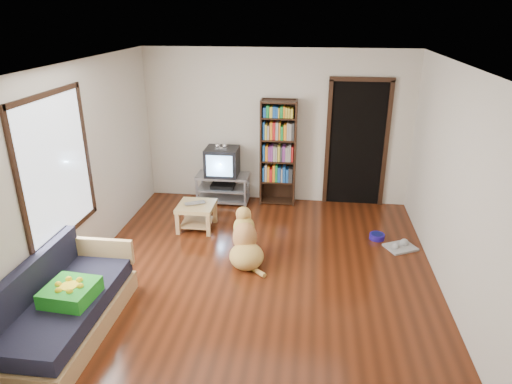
# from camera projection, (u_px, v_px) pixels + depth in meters

# --- Properties ---
(ground) EXTENTS (5.00, 5.00, 0.00)m
(ground) POSITION_uv_depth(u_px,v_px,m) (258.00, 272.00, 5.89)
(ground) COLOR #501F0D
(ground) RESTS_ON ground
(ceiling) EXTENTS (5.00, 5.00, 0.00)m
(ceiling) POSITION_uv_depth(u_px,v_px,m) (259.00, 65.00, 4.92)
(ceiling) COLOR white
(ceiling) RESTS_ON ground
(wall_back) EXTENTS (4.50, 0.00, 4.50)m
(wall_back) POSITION_uv_depth(u_px,v_px,m) (276.00, 128.00, 7.71)
(wall_back) COLOR beige
(wall_back) RESTS_ON ground
(wall_front) EXTENTS (4.50, 0.00, 4.50)m
(wall_front) POSITION_uv_depth(u_px,v_px,m) (215.00, 304.00, 3.11)
(wall_front) COLOR beige
(wall_front) RESTS_ON ground
(wall_left) EXTENTS (0.00, 5.00, 5.00)m
(wall_left) POSITION_uv_depth(u_px,v_px,m) (79.00, 170.00, 5.67)
(wall_left) COLOR beige
(wall_left) RESTS_ON ground
(wall_right) EXTENTS (0.00, 5.00, 5.00)m
(wall_right) POSITION_uv_depth(u_px,v_px,m) (456.00, 187.00, 5.14)
(wall_right) COLOR beige
(wall_right) RESTS_ON ground
(green_cushion) EXTENTS (0.51, 0.51, 0.16)m
(green_cushion) POSITION_uv_depth(u_px,v_px,m) (70.00, 292.00, 4.61)
(green_cushion) COLOR green
(green_cushion) RESTS_ON sofa
(laptop) EXTENTS (0.37, 0.32, 0.02)m
(laptop) POSITION_uv_depth(u_px,v_px,m) (196.00, 204.00, 6.91)
(laptop) COLOR #B8B8BC
(laptop) RESTS_ON coffee_table
(dog_bowl) EXTENTS (0.22, 0.22, 0.08)m
(dog_bowl) POSITION_uv_depth(u_px,v_px,m) (377.00, 236.00, 6.74)
(dog_bowl) COLOR #23148E
(dog_bowl) RESTS_ON ground
(grey_rag) EXTENTS (0.50, 0.47, 0.03)m
(grey_rag) POSITION_uv_depth(u_px,v_px,m) (400.00, 247.00, 6.48)
(grey_rag) COLOR #AAAAAA
(grey_rag) RESTS_ON ground
(window) EXTENTS (0.03, 1.46, 1.70)m
(window) POSITION_uv_depth(u_px,v_px,m) (57.00, 168.00, 5.13)
(window) COLOR white
(window) RESTS_ON wall_left
(doorway) EXTENTS (1.03, 0.05, 2.19)m
(doorway) POSITION_uv_depth(u_px,v_px,m) (357.00, 141.00, 7.60)
(doorway) COLOR black
(doorway) RESTS_ON wall_back
(tv_stand) EXTENTS (0.90, 0.45, 0.50)m
(tv_stand) POSITION_uv_depth(u_px,v_px,m) (223.00, 187.00, 7.97)
(tv_stand) COLOR #99999E
(tv_stand) RESTS_ON ground
(crt_tv) EXTENTS (0.55, 0.52, 0.58)m
(crt_tv) POSITION_uv_depth(u_px,v_px,m) (222.00, 161.00, 7.81)
(crt_tv) COLOR black
(crt_tv) RESTS_ON tv_stand
(bookshelf) EXTENTS (0.60, 0.30, 1.80)m
(bookshelf) POSITION_uv_depth(u_px,v_px,m) (278.00, 147.00, 7.67)
(bookshelf) COLOR black
(bookshelf) RESTS_ON ground
(sofa) EXTENTS (0.80, 1.80, 0.80)m
(sofa) POSITION_uv_depth(u_px,v_px,m) (64.00, 309.00, 4.74)
(sofa) COLOR tan
(sofa) RESTS_ON ground
(coffee_table) EXTENTS (0.55, 0.55, 0.40)m
(coffee_table) POSITION_uv_depth(u_px,v_px,m) (197.00, 212.00, 6.98)
(coffee_table) COLOR tan
(coffee_table) RESTS_ON ground
(dog) EXTENTS (0.58, 0.81, 0.73)m
(dog) POSITION_uv_depth(u_px,v_px,m) (245.00, 243.00, 6.07)
(dog) COLOR gold
(dog) RESTS_ON ground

